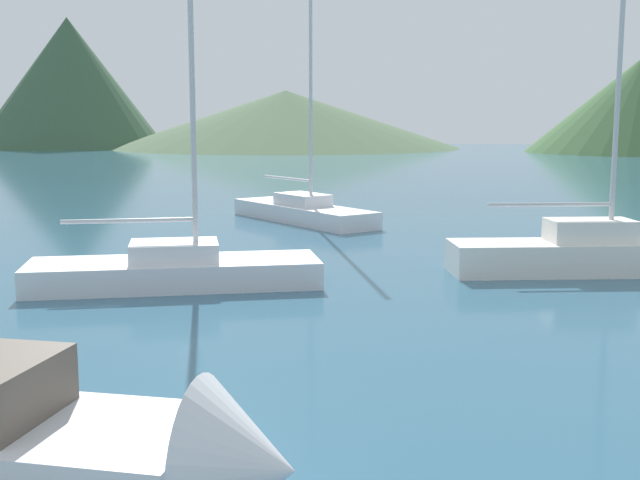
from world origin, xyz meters
name	(u,v)px	position (x,y,z in m)	size (l,w,h in m)	color
motorboat_near	(7,437)	(-1.45, 5.04, 0.38)	(6.65, 2.33, 1.81)	silver
sailboat_inner	(589,252)	(4.86, 18.31, 0.51)	(6.80, 3.67, 7.73)	white
sailboat_middle	(175,269)	(-4.01, 14.13, 0.40)	(6.59, 4.53, 7.00)	silver
sailboat_outer	(303,209)	(-4.69, 25.79, 0.45)	(6.51, 5.68, 10.16)	silver
hill_west	(69,83)	(-56.46, 90.43, 8.28)	(24.28, 24.28, 16.56)	#38563D
hill_central	(286,119)	(-29.20, 96.92, 3.65)	(44.44, 44.44, 7.31)	#4C6647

